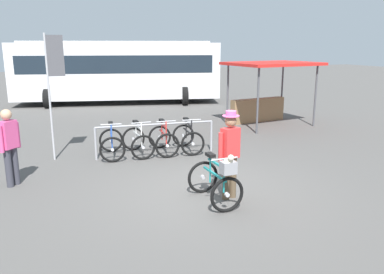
% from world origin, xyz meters
% --- Properties ---
extents(ground_plane, '(80.00, 80.00, 0.00)m').
position_xyz_m(ground_plane, '(0.00, 0.00, 0.00)').
color(ground_plane, '#514F4C').
extents(bike_rack_rail, '(3.20, 0.31, 0.88)m').
position_xyz_m(bike_rack_rail, '(-0.18, 2.82, 0.66)').
color(bike_rack_rail, '#99999E').
rests_on(bike_rack_rail, ground).
extents(racked_bike_blue, '(0.80, 1.19, 0.98)m').
position_xyz_m(racked_bike_blue, '(-1.32, 3.09, 0.37)').
color(racked_bike_blue, black).
rests_on(racked_bike_blue, ground).
extents(racked_bike_white, '(0.69, 1.11, 0.97)m').
position_xyz_m(racked_bike_white, '(-0.62, 3.04, 0.37)').
color(racked_bike_white, black).
rests_on(racked_bike_white, ground).
extents(racked_bike_red, '(0.75, 1.16, 0.98)m').
position_xyz_m(racked_bike_red, '(0.08, 2.98, 0.37)').
color(racked_bike_red, black).
rests_on(racked_bike_red, ground).
extents(racked_bike_black, '(0.75, 1.15, 0.97)m').
position_xyz_m(racked_bike_black, '(0.77, 2.92, 0.37)').
color(racked_bike_black, black).
rests_on(racked_bike_black, ground).
extents(featured_bicycle, '(0.70, 1.22, 1.09)m').
position_xyz_m(featured_bicycle, '(-0.01, -0.78, 0.49)').
color(featured_bicycle, black).
rests_on(featured_bicycle, ground).
extents(person_with_featured_bike, '(0.51, 0.32, 1.72)m').
position_xyz_m(person_with_featured_bike, '(0.34, -0.59, 0.95)').
color(person_with_featured_bike, brown).
rests_on(person_with_featured_bike, ground).
extents(pedestrian_with_backpack, '(0.46, 0.47, 1.64)m').
position_xyz_m(pedestrian_with_backpack, '(-3.66, 1.68, 0.94)').
color(pedestrian_with_backpack, '#383842').
rests_on(pedestrian_with_backpack, ground).
extents(bus_distant, '(10.31, 4.81, 3.08)m').
position_xyz_m(bus_distant, '(0.66, 12.81, 1.74)').
color(bus_distant, silver).
rests_on(bus_distant, ground).
extents(market_stall, '(3.37, 2.68, 2.30)m').
position_xyz_m(market_stall, '(4.82, 5.54, 1.39)').
color(market_stall, '#4C4C51').
rests_on(market_stall, ground).
extents(banner_flag, '(0.45, 0.05, 3.20)m').
position_xyz_m(banner_flag, '(-2.63, 3.36, 2.23)').
color(banner_flag, '#B2B2B7').
rests_on(banner_flag, ground).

